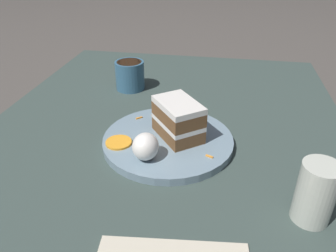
{
  "coord_description": "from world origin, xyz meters",
  "views": [
    {
      "loc": [
        -0.64,
        -0.12,
        0.44
      ],
      "look_at": [
        -0.04,
        -0.02,
        0.08
      ],
      "focal_mm": 35.0,
      "sensor_mm": 36.0,
      "label": 1
    }
  ],
  "objects_px": {
    "cake_slice": "(178,119)",
    "coffee_mug": "(130,74)",
    "cream_dollop": "(145,146)",
    "orange_garnish": "(119,142)",
    "drinking_glass": "(315,196)",
    "plate": "(168,141)"
  },
  "relations": [
    {
      "from": "cake_slice",
      "to": "drinking_glass",
      "type": "xyz_separation_m",
      "value": [
        -0.19,
        -0.25,
        -0.01
      ]
    },
    {
      "from": "cake_slice",
      "to": "orange_garnish",
      "type": "relative_size",
      "value": 2.4
    },
    {
      "from": "orange_garnish",
      "to": "cake_slice",
      "type": "bearing_deg",
      "value": -66.17
    },
    {
      "from": "coffee_mug",
      "to": "cream_dollop",
      "type": "bearing_deg",
      "value": -159.72
    },
    {
      "from": "drinking_glass",
      "to": "coffee_mug",
      "type": "height_order",
      "value": "drinking_glass"
    },
    {
      "from": "cake_slice",
      "to": "drinking_glass",
      "type": "bearing_deg",
      "value": 105.55
    },
    {
      "from": "plate",
      "to": "cake_slice",
      "type": "xyz_separation_m",
      "value": [
        0.01,
        -0.02,
        0.05
      ]
    },
    {
      "from": "plate",
      "to": "coffee_mug",
      "type": "bearing_deg",
      "value": 30.39
    },
    {
      "from": "cream_dollop",
      "to": "orange_garnish",
      "type": "distance_m",
      "value": 0.08
    },
    {
      "from": "plate",
      "to": "drinking_glass",
      "type": "relative_size",
      "value": 2.7
    },
    {
      "from": "drinking_glass",
      "to": "orange_garnish",
      "type": "bearing_deg",
      "value": 69.93
    },
    {
      "from": "plate",
      "to": "cake_slice",
      "type": "relative_size",
      "value": 2.14
    },
    {
      "from": "orange_garnish",
      "to": "coffee_mug",
      "type": "distance_m",
      "value": 0.33
    },
    {
      "from": "drinking_glass",
      "to": "coffee_mug",
      "type": "relative_size",
      "value": 1.25
    },
    {
      "from": "orange_garnish",
      "to": "drinking_glass",
      "type": "xyz_separation_m",
      "value": [
        -0.13,
        -0.37,
        0.03
      ]
    },
    {
      "from": "drinking_glass",
      "to": "plate",
      "type": "bearing_deg",
      "value": 56.6
    },
    {
      "from": "cake_slice",
      "to": "coffee_mug",
      "type": "height_order",
      "value": "cake_slice"
    },
    {
      "from": "orange_garnish",
      "to": "coffee_mug",
      "type": "xyz_separation_m",
      "value": [
        0.32,
        0.06,
        0.03
      ]
    },
    {
      "from": "cake_slice",
      "to": "plate",
      "type": "bearing_deg",
      "value": -8.61
    },
    {
      "from": "orange_garnish",
      "to": "drinking_glass",
      "type": "height_order",
      "value": "drinking_glass"
    },
    {
      "from": "drinking_glass",
      "to": "coffee_mug",
      "type": "distance_m",
      "value": 0.63
    },
    {
      "from": "plate",
      "to": "orange_garnish",
      "type": "bearing_deg",
      "value": 112.81
    }
  ]
}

